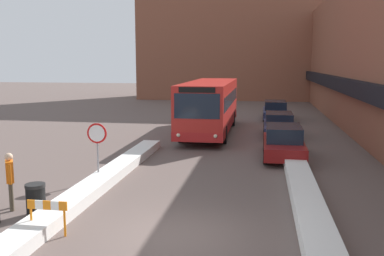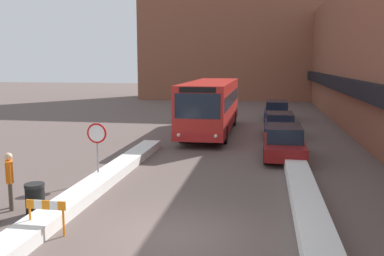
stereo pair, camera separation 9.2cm
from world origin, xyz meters
name	(u,v)px [view 1 (the left image)]	position (x,y,z in m)	size (l,w,h in m)	color
ground_plane	(175,237)	(0.00, 0.00, 0.00)	(160.00, 160.00, 0.00)	brown
building_row_right	(369,55)	(9.98, 24.00, 5.03)	(5.50, 60.00, 10.10)	brown
building_backdrop_far	(246,24)	(0.00, 43.98, 9.19)	(26.00, 8.00, 18.38)	brown
snow_bank_left	(98,183)	(-3.60, 3.82, 0.19)	(0.90, 15.21, 0.38)	silver
snow_bank_right	(301,184)	(3.60, 4.77, 0.23)	(0.90, 14.00, 0.45)	silver
city_bus	(210,105)	(-1.11, 16.54, 1.78)	(2.71, 11.31, 3.30)	red
parked_car_front	(283,142)	(3.20, 10.01, 0.76)	(1.88, 4.66, 1.52)	maroon
parked_car_middle	(279,125)	(3.20, 16.00, 0.72)	(1.84, 4.46, 1.45)	navy
parked_car_back	(275,110)	(3.20, 23.99, 0.73)	(1.90, 4.82, 1.47)	navy
stop_sign	(97,140)	(-3.90, 4.57, 1.64)	(0.76, 0.08, 2.26)	gray
pedestrian	(10,176)	(-5.39, 1.24, 1.07)	(0.44, 0.52, 1.78)	brown
trash_bin	(36,199)	(-4.39, 0.92, 0.48)	(0.59, 0.59, 0.95)	black
construction_barricade	(47,211)	(-3.30, -0.43, 0.67)	(1.10, 0.06, 0.94)	orange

